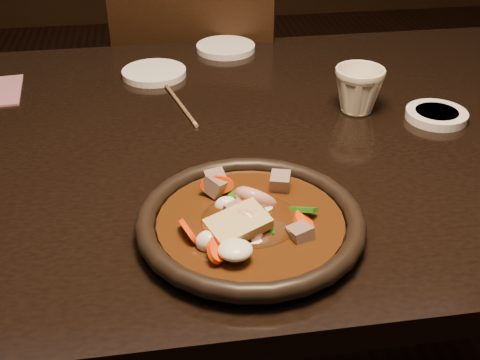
{
  "coord_description": "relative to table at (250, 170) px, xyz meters",
  "views": [
    {
      "loc": [
        -0.15,
        -0.88,
        1.22
      ],
      "look_at": [
        -0.05,
        -0.22,
        0.8
      ],
      "focal_mm": 45.0,
      "sensor_mm": 36.0,
      "label": 1
    }
  ],
  "objects": [
    {
      "name": "table",
      "position": [
        0.0,
        0.0,
        0.0
      ],
      "size": [
        1.6,
        0.9,
        0.75
      ],
      "color": "black",
      "rests_on": "floor"
    },
    {
      "name": "chair",
      "position": [
        -0.02,
        0.6,
        -0.2
      ],
      "size": [
        0.51,
        0.51,
        0.86
      ],
      "rotation": [
        0.0,
        0.0,
        2.83
      ],
      "color": "black",
      "rests_on": "floor"
    },
    {
      "name": "plate",
      "position": [
        -0.05,
        -0.27,
        0.09
      ],
      "size": [
        0.29,
        0.29,
        0.03
      ],
      "color": "black",
      "rests_on": "table"
    },
    {
      "name": "stirfry",
      "position": [
        -0.05,
        -0.27,
        0.1
      ],
      "size": [
        0.19,
        0.19,
        0.07
      ],
      "color": "#371C0A",
      "rests_on": "plate"
    },
    {
      "name": "soy_dish",
      "position": [
        0.33,
        -0.0,
        0.08
      ],
      "size": [
        0.11,
        0.11,
        0.01
      ],
      "primitive_type": "cylinder",
      "color": "white",
      "rests_on": "table"
    },
    {
      "name": "saucer_left",
      "position": [
        -0.15,
        0.27,
        0.08
      ],
      "size": [
        0.13,
        0.13,
        0.01
      ],
      "primitive_type": "cylinder",
      "color": "white",
      "rests_on": "table"
    },
    {
      "name": "saucer_right",
      "position": [
        0.01,
        0.39,
        0.08
      ],
      "size": [
        0.13,
        0.13,
        0.01
      ],
      "primitive_type": "cylinder",
      "color": "white",
      "rests_on": "table"
    },
    {
      "name": "tea_cup",
      "position": [
        0.2,
        0.05,
        0.12
      ],
      "size": [
        0.11,
        0.11,
        0.09
      ],
      "primitive_type": "imported",
      "rotation": [
        0.0,
        0.0,
        0.43
      ],
      "color": "#EBE5CB",
      "rests_on": "table"
    },
    {
      "name": "chopsticks",
      "position": [
        -0.12,
        0.14,
        0.08
      ],
      "size": [
        0.06,
        0.23,
        0.01
      ],
      "rotation": [
        0.0,
        0.0,
        0.23
      ],
      "color": "tan",
      "rests_on": "table"
    }
  ]
}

